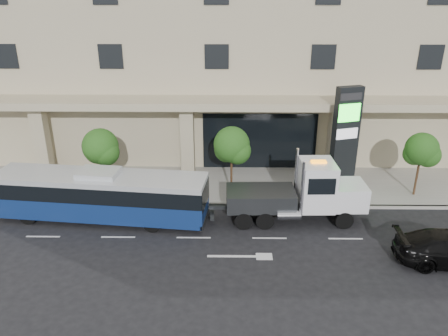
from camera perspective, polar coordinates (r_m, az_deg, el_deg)
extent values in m
plane|color=black|center=(24.67, 5.66, -7.28)|extent=(120.00, 120.00, 0.00)
cube|color=gray|center=(29.07, 4.90, -2.25)|extent=(120.00, 6.00, 0.15)
cube|color=gray|center=(26.38, 5.33, -4.98)|extent=(120.00, 0.30, 0.15)
cube|color=tan|center=(36.95, 4.30, 19.03)|extent=(60.00, 15.00, 20.00)
cube|color=tan|center=(29.06, 5.00, 8.47)|extent=(60.00, 2.80, 0.50)
cube|color=black|center=(31.05, 4.67, 3.53)|extent=(8.00, 0.12, 4.00)
cube|color=tan|center=(32.39, -22.73, 3.46)|extent=(0.90, 0.90, 4.90)
cube|color=tan|center=(29.86, -4.80, 3.66)|extent=(0.90, 0.90, 4.90)
cube|color=tan|center=(30.57, 14.24, 3.48)|extent=(0.90, 0.90, 4.90)
cylinder|color=#422B19|center=(28.23, -15.48, -0.54)|extent=(0.14, 0.14, 2.80)
sphere|color=#214D16|center=(27.62, -15.85, 2.75)|extent=(2.20, 2.20, 2.20)
sphere|color=#214D16|center=(27.45, -15.19, 1.98)|extent=(1.65, 1.65, 1.65)
sphere|color=#214D16|center=(28.02, -16.24, 2.11)|extent=(1.54, 1.54, 1.54)
cylinder|color=#422B19|center=(27.08, 0.98, -0.51)|extent=(0.14, 0.14, 2.94)
sphere|color=#214D16|center=(26.43, 1.01, 3.09)|extent=(2.20, 2.20, 2.20)
sphere|color=#214D16|center=(26.36, 1.76, 2.26)|extent=(1.65, 1.65, 1.65)
sphere|color=#214D16|center=(26.76, 0.36, 2.39)|extent=(1.54, 1.54, 1.54)
cylinder|color=#422B19|center=(29.51, 23.91, -0.77)|extent=(0.14, 0.14, 2.73)
sphere|color=#214D16|center=(28.95, 24.43, 2.28)|extent=(2.00, 2.00, 2.00)
sphere|color=#214D16|center=(29.02, 25.11, 1.55)|extent=(1.50, 1.50, 1.50)
sphere|color=#214D16|center=(29.12, 23.62, 1.71)|extent=(1.40, 1.40, 1.40)
cylinder|color=black|center=(26.68, -24.22, -5.71)|extent=(1.01, 0.40, 0.98)
cylinder|color=black|center=(28.25, -22.17, -3.79)|extent=(1.01, 0.40, 0.98)
cylinder|color=black|center=(23.91, -9.36, -7.17)|extent=(1.01, 0.40, 0.98)
cylinder|color=black|center=(25.66, -8.11, -4.91)|extent=(1.01, 0.40, 0.98)
cube|color=navy|center=(25.56, -15.61, -4.57)|extent=(12.00, 3.72, 1.18)
cube|color=black|center=(25.13, -15.85, -2.47)|extent=(12.01, 3.76, 0.89)
cube|color=silver|center=(24.89, -16.00, -1.23)|extent=(12.00, 3.72, 0.30)
cube|color=silver|center=(24.78, -16.07, -0.61)|extent=(2.32, 1.80, 0.30)
cube|color=#2D3033|center=(28.46, -26.52, -4.47)|extent=(0.41, 2.46, 0.30)
cube|color=#2D3033|center=(24.26, -2.49, -6.54)|extent=(0.41, 2.46, 0.30)
cube|color=#2D3033|center=(24.92, 9.20, -5.26)|extent=(7.67, 1.10, 0.36)
cube|color=white|center=(25.21, 15.89, -3.37)|extent=(1.85, 2.12, 1.35)
cube|color=silver|center=(25.48, 17.83, -3.32)|extent=(0.13, 1.80, 1.08)
cube|color=white|center=(24.50, 12.00, -2.13)|extent=(1.86, 2.30, 2.61)
cube|color=black|center=(24.54, 14.03, -1.24)|extent=(0.15, 1.98, 1.08)
cylinder|color=silver|center=(23.32, 10.17, -2.67)|extent=(0.17, 0.17, 3.06)
cylinder|color=silver|center=(25.10, 9.38, -0.75)|extent=(0.17, 0.17, 3.06)
cube|color=#2D3033|center=(24.36, 4.80, -3.94)|extent=(3.83, 2.26, 0.99)
cube|color=#2D3033|center=(24.50, -0.29, -5.11)|extent=(1.45, 0.29, 0.20)
cube|color=#2D3033|center=(24.67, -1.55, -5.86)|extent=(0.27, 1.62, 0.16)
cube|color=orange|center=(23.98, 12.26, 0.81)|extent=(0.82, 0.34, 0.13)
cylinder|color=black|center=(24.79, 15.41, -6.58)|extent=(1.00, 0.31, 0.99)
cylinder|color=black|center=(26.40, 14.34, -4.60)|extent=(1.00, 0.31, 0.99)
cylinder|color=black|center=(23.97, 5.37, -6.86)|extent=(1.00, 0.31, 0.99)
cylinder|color=black|center=(25.62, 4.95, -4.79)|extent=(1.00, 0.31, 0.99)
cylinder|color=black|center=(23.87, 2.55, -6.90)|extent=(1.00, 0.31, 0.99)
cylinder|color=black|center=(25.53, 2.32, -4.82)|extent=(1.00, 0.31, 0.99)
cube|color=black|center=(28.37, 15.53, 3.69)|extent=(1.74, 1.02, 6.61)
cube|color=#29F830|center=(27.59, 16.06, 6.94)|extent=(1.38, 0.48, 1.10)
cube|color=silver|center=(27.95, 15.77, 4.34)|extent=(1.38, 0.48, 0.66)
cube|color=#262628|center=(27.35, 16.28, 8.94)|extent=(1.38, 0.48, 0.44)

